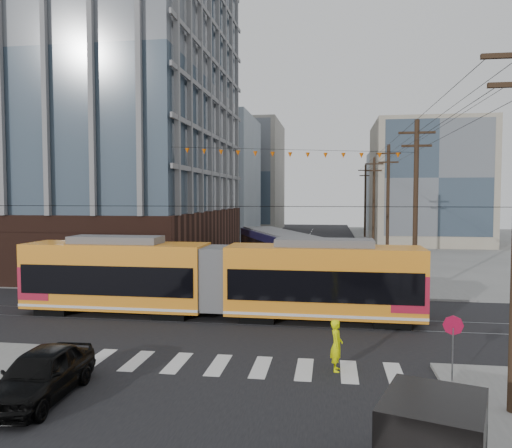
{
  "coord_description": "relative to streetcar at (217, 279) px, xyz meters",
  "views": [
    {
      "loc": [
        3.28,
        -20.89,
        6.32
      ],
      "look_at": [
        -1.49,
        11.17,
        4.5
      ],
      "focal_mm": 35.0,
      "sensor_mm": 36.0,
      "label": 1
    }
  ],
  "objects": [
    {
      "name": "utility_pole_far",
      "position": [
        11.03,
        51.73,
        3.5
      ],
      "size": [
        0.3,
        0.3,
        11.0
      ],
      "primitive_type": "cylinder",
      "color": "black",
      "rests_on": "ground"
    },
    {
      "name": "parked_car_grey",
      "position": [
        -2.49,
        20.85,
        -1.33
      ],
      "size": [
        3.72,
        5.34,
        1.35
      ],
      "primitive_type": "imported",
      "rotation": [
        0.0,
        0.0,
        2.81
      ],
      "color": "slate",
      "rests_on": "ground"
    },
    {
      "name": "city_bus",
      "position": [
        1.9,
        12.23,
        -0.12
      ],
      "size": [
        7.77,
        13.38,
        3.77
      ],
      "primitive_type": null,
      "rotation": [
        0.0,
        0.0,
        0.39
      ],
      "color": "black",
      "rests_on": "ground"
    },
    {
      "name": "parked_car_silver",
      "position": [
        -3.27,
        11.26,
        -1.34
      ],
      "size": [
        1.47,
        4.04,
        1.32
      ],
      "primitive_type": "imported",
      "rotation": [
        0.0,
        0.0,
        3.16
      ],
      "color": "#9C9EA4",
      "rests_on": "ground"
    },
    {
      "name": "bg_bldg_ne_near",
      "position": [
        18.53,
        43.73,
        6.0
      ],
      "size": [
        14.0,
        14.0,
        16.0
      ],
      "primitive_type": "cube",
      "color": "gray",
      "rests_on": "ground"
    },
    {
      "name": "parked_car_white",
      "position": [
        -2.79,
        16.64,
        -1.33
      ],
      "size": [
        3.19,
        4.98,
        1.34
      ],
      "primitive_type": "imported",
      "rotation": [
        0.0,
        0.0,
        2.84
      ],
      "color": "#B4B4B4",
      "rests_on": "ground"
    },
    {
      "name": "bg_bldg_ne_far",
      "position": [
        20.53,
        63.73,
        5.0
      ],
      "size": [
        16.0,
        16.0,
        14.0
      ],
      "primitive_type": "cube",
      "color": "#8C99A5",
      "rests_on": "ground"
    },
    {
      "name": "streetcar",
      "position": [
        0.0,
        0.0,
        0.0
      ],
      "size": [
        20.82,
        3.08,
        4.01
      ],
      "primitive_type": null,
      "rotation": [
        0.0,
        0.0,
        -0.01
      ],
      "color": "orange",
      "rests_on": "ground"
    },
    {
      "name": "black_sedan",
      "position": [
        -3.05,
        -11.13,
        -1.21
      ],
      "size": [
        2.09,
        4.75,
        1.59
      ],
      "primitive_type": "imported",
      "rotation": [
        0.0,
        0.0,
        0.04
      ],
      "color": "black",
      "rests_on": "ground"
    },
    {
      "name": "pedestrian",
      "position": [
        6.08,
        -7.22,
        -1.07
      ],
      "size": [
        0.45,
        0.68,
        1.87
      ],
      "primitive_type": "imported",
      "rotation": [
        0.0,
        0.0,
        1.57
      ],
      "color": "#EEFB03",
      "rests_on": "ground"
    },
    {
      "name": "ground",
      "position": [
        2.53,
        -4.27,
        -2.0
      ],
      "size": [
        160.0,
        160.0,
        0.0
      ],
      "primitive_type": "plane",
      "color": "slate"
    },
    {
      "name": "bg_bldg_nw_far",
      "position": [
        -11.47,
        67.73,
        8.0
      ],
      "size": [
        16.0,
        18.0,
        20.0
      ],
      "primitive_type": "cube",
      "color": "gray",
      "rests_on": "ground"
    },
    {
      "name": "office_building",
      "position": [
        -19.47,
        18.73,
        12.3
      ],
      "size": [
        30.0,
        25.0,
        28.6
      ],
      "primitive_type": "cube",
      "color": "#381E16",
      "rests_on": "ground"
    },
    {
      "name": "jersey_barrier",
      "position": [
        10.83,
        8.44,
        -1.63
      ],
      "size": [
        2.08,
        3.77,
        0.74
      ],
      "primitive_type": "cube",
      "rotation": [
        0.0,
        0.0,
        -0.36
      ],
      "color": "gray",
      "rests_on": "ground"
    },
    {
      "name": "stop_sign",
      "position": [
        9.89,
        -8.03,
        -0.9
      ],
      "size": [
        0.75,
        0.75,
        2.2
      ],
      "primitive_type": null,
      "rotation": [
        0.0,
        0.0,
        -0.13
      ],
      "color": "#A10D30",
      "rests_on": "ground"
    },
    {
      "name": "bg_bldg_nw_near",
      "position": [
        -14.47,
        47.73,
        7.0
      ],
      "size": [
        18.0,
        16.0,
        18.0
      ],
      "primitive_type": "cube",
      "color": "#8C99A5",
      "rests_on": "ground"
    }
  ]
}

